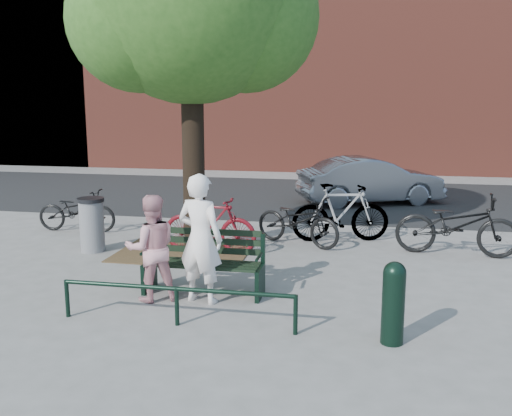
% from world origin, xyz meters
% --- Properties ---
extents(ground, '(90.00, 90.00, 0.00)m').
position_xyz_m(ground, '(0.00, 0.00, 0.00)').
color(ground, gray).
rests_on(ground, ground).
extents(dirt_pit, '(2.40, 2.00, 0.02)m').
position_xyz_m(dirt_pit, '(-1.00, 2.20, 0.01)').
color(dirt_pit, brown).
rests_on(dirt_pit, ground).
extents(road, '(40.00, 7.00, 0.01)m').
position_xyz_m(road, '(0.00, 8.50, 0.01)').
color(road, black).
rests_on(road, ground).
extents(townhouse_row, '(45.00, 4.00, 14.00)m').
position_xyz_m(townhouse_row, '(0.17, 16.00, 6.25)').
color(townhouse_row, brown).
rests_on(townhouse_row, ground).
extents(park_bench, '(1.74, 0.54, 0.97)m').
position_xyz_m(park_bench, '(-0.00, 0.08, 0.48)').
color(park_bench, black).
rests_on(park_bench, ground).
extents(guard_railing, '(3.06, 0.06, 0.51)m').
position_xyz_m(guard_railing, '(0.00, -1.20, 0.40)').
color(guard_railing, black).
rests_on(guard_railing, ground).
extents(street_tree, '(4.20, 3.80, 6.50)m').
position_xyz_m(street_tree, '(-0.75, 2.20, 4.42)').
color(street_tree, black).
rests_on(street_tree, ground).
extents(person_left, '(0.75, 0.58, 1.82)m').
position_xyz_m(person_left, '(0.06, -0.31, 0.91)').
color(person_left, white).
rests_on(person_left, ground).
extents(person_right, '(0.92, 0.85, 1.51)m').
position_xyz_m(person_right, '(-0.64, -0.38, 0.76)').
color(person_right, '#D08F96').
rests_on(person_right, ground).
extents(bollard, '(0.26, 0.26, 0.99)m').
position_xyz_m(bollard, '(2.64, -1.23, 0.53)').
color(bollard, black).
rests_on(bollard, ground).
extents(litter_bin, '(0.49, 0.49, 1.01)m').
position_xyz_m(litter_bin, '(-2.70, 1.89, 0.51)').
color(litter_bin, gray).
rests_on(litter_bin, ground).
extents(bicycle_a, '(1.74, 0.69, 0.90)m').
position_xyz_m(bicycle_a, '(-3.78, 3.33, 0.45)').
color(bicycle_a, black).
rests_on(bicycle_a, ground).
extents(bicycle_b, '(1.82, 0.65, 1.07)m').
position_xyz_m(bicycle_b, '(-0.52, 2.20, 0.54)').
color(bicycle_b, '#5A0C14').
rests_on(bicycle_b, ground).
extents(bicycle_c, '(1.93, 1.36, 0.96)m').
position_xyz_m(bicycle_c, '(1.01, 3.08, 0.48)').
color(bicycle_c, black).
rests_on(bicycle_c, ground).
extents(bicycle_d, '(2.02, 1.00, 1.17)m').
position_xyz_m(bicycle_d, '(1.81, 3.53, 0.58)').
color(bicycle_d, gray).
rests_on(bicycle_d, ground).
extents(bicycle_e, '(2.21, 0.94, 1.13)m').
position_xyz_m(bicycle_e, '(3.92, 2.89, 0.57)').
color(bicycle_e, black).
rests_on(bicycle_e, ground).
extents(parked_car, '(4.05, 2.74, 1.26)m').
position_xyz_m(parked_car, '(2.40, 7.83, 0.63)').
color(parked_car, slate).
rests_on(parked_car, ground).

